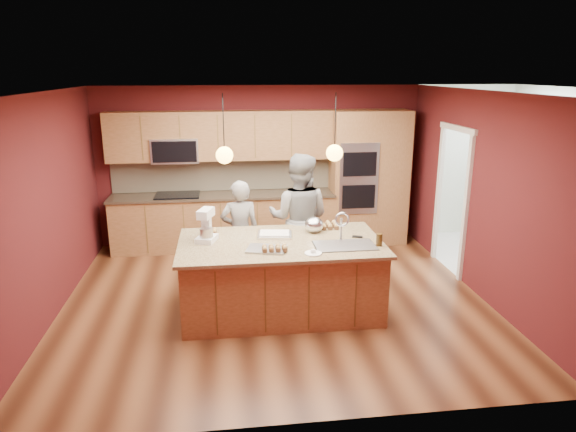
{
  "coord_description": "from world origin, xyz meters",
  "views": [
    {
      "loc": [
        -0.62,
        -6.24,
        2.96
      ],
      "look_at": [
        0.16,
        -0.1,
        1.18
      ],
      "focal_mm": 32.0,
      "sensor_mm": 36.0,
      "label": 1
    }
  ],
  "objects": [
    {
      "name": "floor",
      "position": [
        0.0,
        0.0,
        0.0
      ],
      "size": [
        5.5,
        5.5,
        0.0
      ],
      "primitive_type": "plane",
      "color": "#412011",
      "rests_on": "ground"
    },
    {
      "name": "ceiling",
      "position": [
        0.0,
        0.0,
        2.7
      ],
      "size": [
        5.5,
        5.5,
        0.0
      ],
      "primitive_type": "plane",
      "rotation": [
        3.14,
        0.0,
        0.0
      ],
      "color": "silver",
      "rests_on": "ground"
    },
    {
      "name": "wall_back",
      "position": [
        0.0,
        2.5,
        1.35
      ],
      "size": [
        5.5,
        0.0,
        5.5
      ],
      "primitive_type": "plane",
      "rotation": [
        1.57,
        0.0,
        0.0
      ],
      "color": "#4C1417",
      "rests_on": "ground"
    },
    {
      "name": "wall_front",
      "position": [
        0.0,
        -2.5,
        1.35
      ],
      "size": [
        5.5,
        0.0,
        5.5
      ],
      "primitive_type": "plane",
      "rotation": [
        -1.57,
        0.0,
        0.0
      ],
      "color": "#4C1417",
      "rests_on": "ground"
    },
    {
      "name": "wall_left",
      "position": [
        -2.75,
        0.0,
        1.35
      ],
      "size": [
        0.0,
        5.0,
        5.0
      ],
      "primitive_type": "plane",
      "rotation": [
        1.57,
        0.0,
        1.57
      ],
      "color": "#4C1417",
      "rests_on": "ground"
    },
    {
      "name": "wall_right",
      "position": [
        2.75,
        0.0,
        1.35
      ],
      "size": [
        0.0,
        5.0,
        5.0
      ],
      "primitive_type": "plane",
      "rotation": [
        1.57,
        0.0,
        -1.57
      ],
      "color": "#4C1417",
      "rests_on": "ground"
    },
    {
      "name": "cabinet_run",
      "position": [
        -0.68,
        2.25,
        0.98
      ],
      "size": [
        3.74,
        0.64,
        2.3
      ],
      "color": "brown",
      "rests_on": "floor"
    },
    {
      "name": "oven_column",
      "position": [
        1.85,
        2.19,
        1.15
      ],
      "size": [
        1.3,
        0.62,
        2.3
      ],
      "color": "brown",
      "rests_on": "floor"
    },
    {
      "name": "doorway_trim",
      "position": [
        2.73,
        0.8,
        1.05
      ],
      "size": [
        0.08,
        1.11,
        2.2
      ],
      "primitive_type": null,
      "color": "silver",
      "rests_on": "wall_right"
    },
    {
      "name": "laundry_room",
      "position": [
        4.35,
        1.2,
        1.95
      ],
      "size": [
        2.6,
        2.7,
        2.7
      ],
      "color": "beige",
      "rests_on": "ground"
    },
    {
      "name": "pendant_left",
      "position": [
        -0.61,
        -0.31,
        2.0
      ],
      "size": [
        0.2,
        0.2,
        0.8
      ],
      "color": "black",
      "rests_on": "ceiling"
    },
    {
      "name": "pendant_right",
      "position": [
        0.69,
        -0.31,
        2.0
      ],
      "size": [
        0.2,
        0.2,
        0.8
      ],
      "color": "black",
      "rests_on": "ceiling"
    },
    {
      "name": "island",
      "position": [
        0.05,
        -0.31,
        0.47
      ],
      "size": [
        2.49,
        1.4,
        1.3
      ],
      "color": "brown",
      "rests_on": "floor"
    },
    {
      "name": "person_left",
      "position": [
        -0.43,
        0.64,
        0.75
      ],
      "size": [
        0.56,
        0.38,
        1.5
      ],
      "primitive_type": "imported",
      "rotation": [
        0.0,
        0.0,
        3.18
      ],
      "color": "black",
      "rests_on": "floor"
    },
    {
      "name": "person_right",
      "position": [
        0.41,
        0.64,
        0.92
      ],
      "size": [
        1.08,
        0.96,
        1.85
      ],
      "primitive_type": "imported",
      "rotation": [
        0.0,
        0.0,
        2.8
      ],
      "color": "gray",
      "rests_on": "floor"
    },
    {
      "name": "stand_mixer",
      "position": [
        -0.86,
        -0.16,
        1.09
      ],
      "size": [
        0.29,
        0.34,
        0.4
      ],
      "rotation": [
        0.0,
        0.0,
        -0.33
      ],
      "color": "white",
      "rests_on": "island"
    },
    {
      "name": "sheet_cake",
      "position": [
        -0.01,
        -0.08,
        0.94
      ],
      "size": [
        0.47,
        0.37,
        0.05
      ],
      "rotation": [
        0.0,
        0.0,
        -0.13
      ],
      "color": "white",
      "rests_on": "island"
    },
    {
      "name": "cooling_rack",
      "position": [
        -0.16,
        -0.58,
        0.93
      ],
      "size": [
        0.52,
        0.43,
        0.02
      ],
      "primitive_type": "cube",
      "rotation": [
        0.0,
        0.0,
        -0.26
      ],
      "color": "#A4A6AB",
      "rests_on": "island"
    },
    {
      "name": "mixing_bowl",
      "position": [
        0.51,
        0.02,
        1.02
      ],
      "size": [
        0.25,
        0.25,
        0.21
      ],
      "primitive_type": "ellipsoid",
      "color": "silver",
      "rests_on": "island"
    },
    {
      "name": "plate",
      "position": [
        0.36,
        -0.79,
        0.93
      ],
      "size": [
        0.2,
        0.2,
        0.01
      ],
      "primitive_type": "cylinder",
      "color": "white",
      "rests_on": "island"
    },
    {
      "name": "tumbler",
      "position": [
        1.19,
        -0.6,
        0.99
      ],
      "size": [
        0.08,
        0.08,
        0.15
      ],
      "primitive_type": "cylinder",
      "color": "#38260E",
      "rests_on": "island"
    },
    {
      "name": "phone",
      "position": [
        1.02,
        -0.26,
        0.92
      ],
      "size": [
        0.14,
        0.11,
        0.01
      ],
      "primitive_type": "cube",
      "rotation": [
        0.0,
        0.0,
        -0.34
      ],
      "color": "black",
      "rests_on": "island"
    },
    {
      "name": "cupcakes_left",
      "position": [
        -0.85,
        0.11,
        0.95
      ],
      "size": [
        0.22,
        0.15,
        0.07
      ],
      "primitive_type": null,
      "color": "#B1894B",
      "rests_on": "island"
    },
    {
      "name": "cupcakes_rack",
      "position": [
        -0.07,
        -0.68,
        0.97
      ],
      "size": [
        0.31,
        0.15,
        0.07
      ],
      "primitive_type": null,
      "color": "#B1894B",
      "rests_on": "island"
    },
    {
      "name": "cupcakes_right",
      "position": [
        0.7,
        0.17,
        0.96
      ],
      "size": [
        0.33,
        0.25,
        0.07
      ],
      "primitive_type": null,
      "color": "#B1894B",
      "rests_on": "island"
    },
    {
      "name": "washer",
      "position": [
        4.21,
        0.91,
        0.55
      ],
      "size": [
        0.84,
        0.86,
        1.09
      ],
      "primitive_type": "cube",
      "rotation": [
        0.0,
        0.0,
        -0.28
      ],
      "color": "white",
      "rests_on": "floor"
    },
    {
      "name": "dryer",
      "position": [
        4.2,
        1.62,
        0.55
      ],
      "size": [
        0.81,
        0.82,
        1.1
      ],
      "primitive_type": "cube",
      "rotation": [
        0.0,
        0.0,
        -0.19
      ],
      "color": "white",
      "rests_on": "floor"
    }
  ]
}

